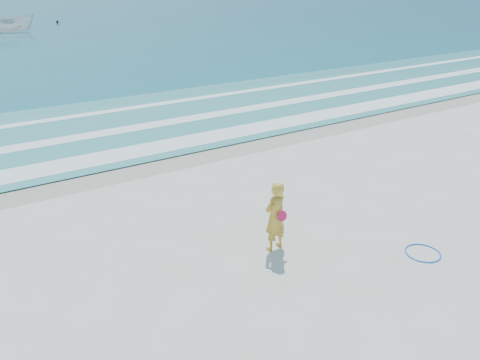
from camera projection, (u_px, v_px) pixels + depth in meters
ground at (332, 281)px, 10.63m from camera, size 400.00×400.00×0.00m
wet_sand at (169, 159)px, 17.60m from camera, size 400.00×2.40×0.00m
shallow at (124, 124)px, 21.45m from camera, size 400.00×10.00×0.01m
foam_near at (156, 147)px, 18.58m from camera, size 400.00×1.40×0.01m
foam_mid at (130, 129)px, 20.83m from camera, size 400.00×0.90×0.01m
foam_far at (107, 111)px, 23.38m from camera, size 400.00×0.60×0.01m
hoop at (423, 253)px, 11.65m from camera, size 1.06×1.06×0.03m
boat at (11, 23)px, 54.20m from camera, size 5.44×2.85×2.00m
buoy at (57, 22)px, 64.32m from camera, size 0.36×0.36×0.36m
woman at (275, 217)px, 11.52m from camera, size 0.73×0.55×1.82m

